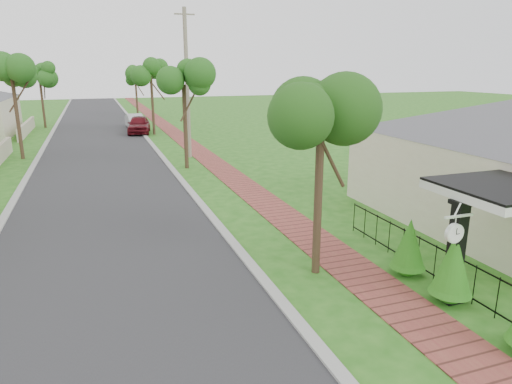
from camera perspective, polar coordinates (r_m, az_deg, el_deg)
ground at (r=10.82m, az=0.34°, el=-14.81°), size 160.00×160.00×0.00m
road at (r=29.31m, az=-18.84°, el=3.80°), size 7.00×120.00×0.02m
kerb_right at (r=29.56m, az=-11.75°, el=4.40°), size 0.30×120.00×0.10m
kerb_left at (r=29.51m, az=-25.92°, el=3.15°), size 0.30×120.00×0.10m
sidewalk at (r=30.00m, az=-6.82°, el=4.77°), size 1.50×120.00×0.03m
porch_post at (r=11.80m, az=23.61°, el=-7.46°), size 0.48×0.48×2.52m
picket_fence at (r=12.91m, az=21.48°, el=-8.10°), size 0.03×8.02×1.00m
street_trees at (r=35.66m, az=-19.52°, el=13.02°), size 10.70×37.65×5.89m
hedge_row at (r=11.62m, az=24.20°, el=-9.31°), size 0.87×4.62×1.88m
parked_car_red at (r=40.38m, az=-14.42°, el=8.16°), size 2.42×4.57×1.48m
parked_car_white at (r=43.88m, az=-14.87°, el=8.54°), size 1.64×4.00×1.29m
near_tree at (r=11.70m, az=8.13°, el=8.48°), size 1.99×1.99×5.11m
utility_pole at (r=28.45m, az=-8.61°, el=13.19°), size 1.20×0.24×8.81m
station_clock at (r=10.92m, az=23.57°, el=-4.60°), size 0.75×0.13×0.64m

